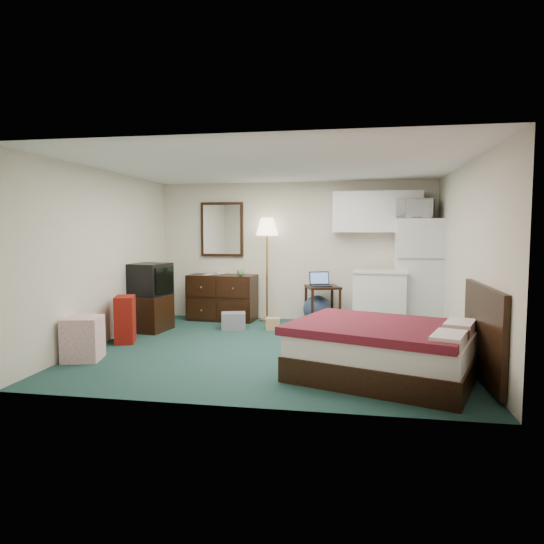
% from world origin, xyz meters
% --- Properties ---
extents(floor, '(5.00, 4.50, 0.01)m').
position_xyz_m(floor, '(0.00, 0.00, 0.00)').
color(floor, black).
rests_on(floor, ground).
extents(ceiling, '(5.00, 4.50, 0.01)m').
position_xyz_m(ceiling, '(0.00, 0.00, 2.50)').
color(ceiling, silver).
rests_on(ceiling, walls).
extents(walls, '(5.01, 4.51, 2.50)m').
position_xyz_m(walls, '(0.00, 0.00, 1.25)').
color(walls, silver).
rests_on(walls, floor).
extents(mirror, '(0.80, 0.06, 1.00)m').
position_xyz_m(mirror, '(-1.35, 2.22, 1.65)').
color(mirror, white).
rests_on(mirror, walls).
extents(upper_cabinets, '(1.50, 0.35, 0.70)m').
position_xyz_m(upper_cabinets, '(1.45, 2.08, 1.95)').
color(upper_cabinets, white).
rests_on(upper_cabinets, walls).
extents(headboard, '(0.06, 1.56, 1.00)m').
position_xyz_m(headboard, '(2.46, -1.09, 0.55)').
color(headboard, black).
rests_on(headboard, walls).
extents(dresser, '(1.25, 0.64, 0.83)m').
position_xyz_m(dresser, '(-1.29, 1.98, 0.41)').
color(dresser, black).
rests_on(dresser, floor).
extents(floor_lamp, '(0.49, 0.49, 1.86)m').
position_xyz_m(floor_lamp, '(-0.47, 2.05, 0.93)').
color(floor_lamp, '#BB8234').
rests_on(floor_lamp, floor).
extents(desk, '(0.68, 0.68, 0.68)m').
position_xyz_m(desk, '(0.55, 1.81, 0.34)').
color(desk, black).
rests_on(desk, floor).
extents(exercise_ball, '(0.58, 0.58, 0.50)m').
position_xyz_m(exercise_ball, '(0.45, 1.93, 0.25)').
color(exercise_ball, navy).
rests_on(exercise_ball, floor).
extents(kitchen_counter, '(0.91, 0.73, 0.93)m').
position_xyz_m(kitchen_counter, '(1.52, 1.74, 0.47)').
color(kitchen_counter, white).
rests_on(kitchen_counter, floor).
extents(fridge, '(0.76, 0.76, 1.83)m').
position_xyz_m(fridge, '(2.13, 1.88, 0.91)').
color(fridge, silver).
rests_on(fridge, floor).
extents(bed, '(2.25, 1.99, 0.60)m').
position_xyz_m(bed, '(1.41, -1.09, 0.30)').
color(bed, '#571022').
rests_on(bed, floor).
extents(tv_stand, '(0.65, 0.70, 0.57)m').
position_xyz_m(tv_stand, '(-2.21, 0.85, 0.29)').
color(tv_stand, black).
rests_on(tv_stand, floor).
extents(suitcase, '(0.38, 0.48, 0.68)m').
position_xyz_m(suitcase, '(-2.21, 0.01, 0.34)').
color(suitcase, maroon).
rests_on(suitcase, floor).
extents(retail_box, '(0.53, 0.53, 0.55)m').
position_xyz_m(retail_box, '(-2.28, -0.99, 0.27)').
color(retail_box, white).
rests_on(retail_box, floor).
extents(file_bin, '(0.45, 0.38, 0.27)m').
position_xyz_m(file_bin, '(-0.89, 1.21, 0.14)').
color(file_bin, slate).
rests_on(file_bin, floor).
extents(cardboard_box_a, '(0.26, 0.23, 0.19)m').
position_xyz_m(cardboard_box_a, '(-0.23, 1.27, 0.10)').
color(cardboard_box_a, tan).
rests_on(cardboard_box_a, floor).
extents(cardboard_box_b, '(0.24, 0.27, 0.25)m').
position_xyz_m(cardboard_box_b, '(0.54, 1.23, 0.13)').
color(cardboard_box_b, tan).
rests_on(cardboard_box_b, floor).
extents(laptop, '(0.41, 0.37, 0.24)m').
position_xyz_m(laptop, '(0.52, 1.75, 0.80)').
color(laptop, black).
rests_on(laptop, desk).
extents(crt_tv, '(0.68, 0.71, 0.53)m').
position_xyz_m(crt_tv, '(-2.21, 0.90, 0.83)').
color(crt_tv, black).
rests_on(crt_tv, tv_stand).
extents(microwave, '(0.64, 0.44, 0.40)m').
position_xyz_m(microwave, '(2.07, 1.86, 2.02)').
color(microwave, silver).
rests_on(microwave, fridge).
extents(book_a, '(0.15, 0.05, 0.20)m').
position_xyz_m(book_a, '(-1.57, 1.90, 0.93)').
color(book_a, tan).
rests_on(book_a, dresser).
extents(book_b, '(0.15, 0.04, 0.20)m').
position_xyz_m(book_b, '(-1.41, 2.08, 0.93)').
color(book_b, tan).
rests_on(book_b, dresser).
extents(mug, '(0.17, 0.15, 0.13)m').
position_xyz_m(mug, '(-0.91, 1.85, 0.90)').
color(mug, '#599B52').
rests_on(mug, dresser).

